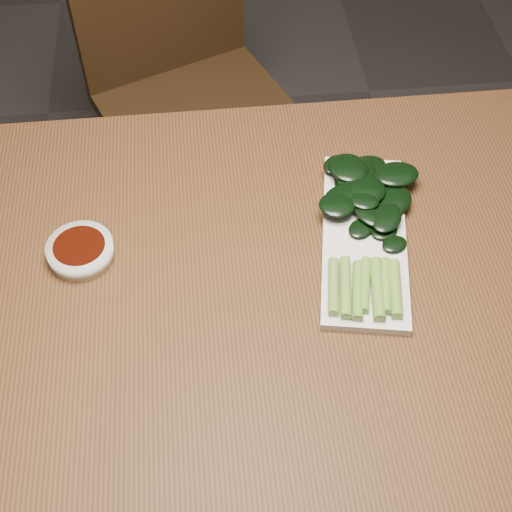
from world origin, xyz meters
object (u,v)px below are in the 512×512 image
object	(u,v)px
table	(246,314)
chair_far	(187,82)
sauce_bowl	(80,251)
gai_lan	(365,205)
serving_plate	(364,238)

from	to	relation	value
table	chair_far	bearing A→B (deg)	94.78
table	chair_far	distance (m)	0.85
sauce_bowl	gai_lan	distance (m)	0.44
chair_far	serving_plate	xyz separation A→B (m)	(0.26, -0.75, 0.27)
table	sauce_bowl	world-z (taller)	sauce_bowl
serving_plate	gai_lan	distance (m)	0.06
table	serving_plate	distance (m)	0.22
table	chair_far	world-z (taller)	chair_far
serving_plate	gai_lan	world-z (taller)	gai_lan
chair_far	serving_plate	size ratio (longest dim) A/B	2.52
table	serving_plate	xyz separation A→B (m)	(0.19, 0.07, 0.08)
sauce_bowl	gai_lan	xyz separation A→B (m)	(0.44, 0.04, 0.01)
serving_plate	sauce_bowl	bearing A→B (deg)	178.01
chair_far	gai_lan	world-z (taller)	chair_far
table	sauce_bowl	size ratio (longest dim) A/B	13.99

